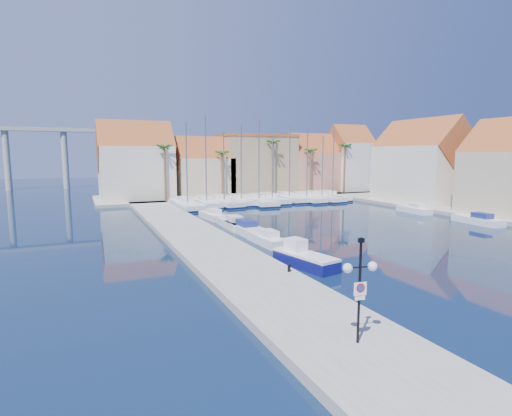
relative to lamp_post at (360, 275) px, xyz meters
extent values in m
plane|color=black|center=(8.82, 12.19, -3.40)|extent=(260.00, 260.00, 0.00)
cube|color=gray|center=(-0.18, 25.69, -3.15)|extent=(6.00, 77.00, 0.50)
cube|color=gray|center=(18.82, 60.19, -3.15)|extent=(54.00, 16.00, 0.50)
cube|color=gray|center=(40.82, 27.19, -3.15)|extent=(12.00, 60.00, 0.50)
cylinder|color=black|center=(0.00, 0.01, -0.69)|extent=(0.11, 0.11, 4.41)
cylinder|color=black|center=(-0.27, 0.05, 0.30)|extent=(0.55, 0.15, 0.06)
cylinder|color=black|center=(0.27, -0.04, 0.30)|extent=(0.55, 0.15, 0.06)
sphere|color=white|center=(-0.54, 0.10, 0.30)|extent=(0.40, 0.40, 0.40)
sphere|color=white|center=(0.54, -0.09, 0.30)|extent=(0.40, 0.40, 0.40)
cube|color=black|center=(0.00, 0.01, 1.41)|extent=(0.26, 0.17, 0.18)
cube|color=white|center=(-0.01, -0.06, -0.58)|extent=(0.55, 0.13, 0.55)
cylinder|color=red|center=(-0.01, -0.09, -0.53)|extent=(0.37, 0.08, 0.38)
cylinder|color=#1933A5|center=(-0.02, -0.10, -0.53)|extent=(0.26, 0.06, 0.26)
cube|color=white|center=(-0.01, -0.06, -0.97)|extent=(0.44, 0.11, 0.15)
cylinder|color=black|center=(2.22, 10.00, -2.64)|extent=(0.21, 0.21, 0.52)
cube|color=navy|center=(4.72, 12.11, -2.99)|extent=(2.85, 5.71, 0.82)
cube|color=white|center=(4.72, 12.11, -2.49)|extent=(2.85, 5.71, 0.18)
cube|color=white|center=(4.51, 13.18, -1.99)|extent=(1.44, 1.66, 1.00)
cube|color=white|center=(5.29, 19.96, -3.00)|extent=(1.83, 5.30, 0.80)
cube|color=white|center=(5.30, 19.43, -2.30)|extent=(1.23, 1.87, 0.60)
cube|color=white|center=(5.54, 26.16, -3.00)|extent=(2.32, 6.83, 0.80)
cube|color=navy|center=(5.56, 25.48, -2.30)|extent=(1.57, 2.41, 0.60)
cube|color=white|center=(5.44, 29.23, -3.00)|extent=(2.23, 6.32, 0.80)
cube|color=white|center=(5.42, 28.60, -2.30)|extent=(1.48, 2.24, 0.60)
cube|color=white|center=(5.11, 35.65, -3.00)|extent=(2.21, 5.63, 0.80)
cube|color=white|center=(5.16, 35.10, -2.30)|extent=(1.39, 2.02, 0.60)
cube|color=white|center=(32.82, 19.61, -3.00)|extent=(2.29, 6.11, 0.80)
cube|color=navy|center=(32.78, 19.01, -2.30)|extent=(1.47, 2.18, 0.60)
cube|color=white|center=(32.82, 29.51, -3.00)|extent=(2.09, 5.54, 0.80)
cube|color=white|center=(32.78, 28.97, -2.30)|extent=(1.34, 1.98, 0.60)
cube|color=white|center=(4.66, 47.37, -2.90)|extent=(3.09, 11.66, 1.00)
cube|color=#0B1739|center=(4.66, 47.37, -3.22)|extent=(3.15, 11.72, 0.28)
cube|color=white|center=(4.65, 48.53, -2.10)|extent=(2.14, 3.50, 0.60)
cylinder|color=slate|center=(4.66, 46.78, 3.56)|extent=(0.20, 0.20, 11.91)
cube|color=white|center=(8.04, 48.50, -2.90)|extent=(3.01, 10.44, 1.00)
cube|color=#0B1739|center=(8.04, 48.50, -3.22)|extent=(3.07, 10.50, 0.28)
cube|color=white|center=(8.07, 49.54, -2.10)|extent=(1.98, 3.16, 0.60)
cylinder|color=slate|center=(8.03, 47.99, 4.17)|extent=(0.20, 0.20, 13.14)
cube|color=white|center=(10.86, 48.32, -2.90)|extent=(3.59, 11.35, 1.00)
cube|color=#0B1739|center=(10.86, 48.32, -3.22)|extent=(3.65, 11.42, 0.28)
cube|color=white|center=(10.79, 49.44, -2.10)|extent=(2.24, 3.48, 0.60)
cylinder|color=slate|center=(10.90, 47.76, 2.93)|extent=(0.20, 0.20, 10.66)
cube|color=white|center=(13.96, 48.47, -2.90)|extent=(2.69, 9.57, 1.00)
cube|color=#0B1739|center=(13.96, 48.47, -3.22)|extent=(2.75, 9.63, 0.28)
cube|color=white|center=(13.99, 49.42, -2.10)|extent=(1.80, 2.89, 0.60)
cylinder|color=slate|center=(13.95, 47.99, 3.58)|extent=(0.20, 0.20, 11.96)
cube|color=white|center=(16.64, 47.39, -2.90)|extent=(4.10, 12.20, 1.00)
cube|color=#0B1739|center=(16.64, 47.39, -3.22)|extent=(4.17, 12.27, 0.28)
cube|color=white|center=(16.74, 48.58, -2.10)|extent=(2.47, 3.76, 0.60)
cylinder|color=slate|center=(16.59, 46.79, 3.83)|extent=(0.20, 0.20, 12.45)
cube|color=white|center=(19.63, 48.54, -2.90)|extent=(2.69, 10.25, 1.00)
cube|color=#0B1739|center=(19.63, 48.54, -3.22)|extent=(2.75, 10.31, 0.28)
cube|color=white|center=(19.63, 49.57, -2.10)|extent=(1.87, 3.08, 0.60)
cylinder|color=slate|center=(19.63, 48.03, 2.87)|extent=(0.20, 0.20, 10.54)
cube|color=white|center=(23.01, 48.71, -2.90)|extent=(2.68, 9.93, 1.00)
cube|color=#0B1739|center=(23.01, 48.71, -3.22)|extent=(2.74, 9.99, 0.28)
cube|color=white|center=(23.00, 49.70, -2.10)|extent=(1.83, 2.99, 0.60)
cylinder|color=slate|center=(23.01, 48.22, 3.59)|extent=(0.20, 0.20, 11.97)
cube|color=white|center=(25.87, 47.67, -2.90)|extent=(2.94, 10.60, 1.00)
cube|color=#0B1739|center=(25.87, 47.67, -3.22)|extent=(3.00, 10.66, 0.28)
cube|color=white|center=(25.89, 48.73, -2.10)|extent=(1.98, 3.20, 0.60)
cylinder|color=slate|center=(25.86, 47.15, 4.20)|extent=(0.20, 0.20, 13.20)
cube|color=white|center=(29.08, 47.90, -2.90)|extent=(3.61, 11.69, 1.00)
cube|color=#0B1739|center=(29.08, 47.90, -3.22)|extent=(3.67, 11.76, 0.28)
cube|color=white|center=(29.02, 49.06, -2.10)|extent=(2.28, 3.57, 0.60)
cylinder|color=slate|center=(29.11, 47.33, 2.82)|extent=(0.20, 0.20, 10.43)
cube|color=white|center=(31.64, 48.20, -2.90)|extent=(2.95, 9.95, 1.00)
cube|color=#0B1739|center=(31.64, 48.20, -3.22)|extent=(3.01, 10.02, 0.28)
cube|color=white|center=(31.68, 49.19, -2.10)|extent=(1.91, 3.03, 0.60)
cylinder|color=slate|center=(31.62, 47.71, 3.59)|extent=(0.20, 0.20, 11.97)
cube|color=beige|center=(-1.18, 59.19, 1.60)|extent=(12.00, 9.00, 9.00)
cube|color=#994621|center=(-1.18, 59.19, 6.10)|extent=(12.30, 9.00, 9.00)
cube|color=beige|center=(10.82, 59.19, 0.60)|extent=(10.00, 8.00, 7.00)
cube|color=#994621|center=(10.82, 59.19, 4.10)|extent=(10.30, 8.00, 8.00)
cube|color=#98815D|center=(21.82, 60.19, 2.60)|extent=(14.00, 10.00, 11.00)
cube|color=#994621|center=(21.82, 60.19, 8.35)|extent=(14.20, 10.20, 0.50)
cube|color=tan|center=(33.82, 59.19, 1.10)|extent=(10.00, 8.00, 8.00)
cube|color=#994621|center=(33.82, 59.19, 5.10)|extent=(10.30, 8.00, 8.00)
cube|color=silver|center=(42.82, 58.19, 2.10)|extent=(8.00, 8.00, 10.00)
cube|color=#994621|center=(42.82, 58.19, 7.10)|extent=(8.30, 8.00, 8.00)
cube|color=beige|center=(40.82, 36.19, 1.60)|extent=(9.00, 14.00, 9.00)
cube|color=#994621|center=(40.82, 36.19, 6.10)|extent=(9.00, 14.30, 9.00)
cylinder|color=brown|center=(2.82, 54.19, 1.60)|extent=(0.36, 0.36, 9.00)
sphere|color=#215A19|center=(2.82, 54.19, 5.95)|extent=(2.60, 2.60, 2.60)
cylinder|color=brown|center=(12.82, 54.19, 1.10)|extent=(0.36, 0.36, 8.00)
sphere|color=#215A19|center=(12.82, 54.19, 4.95)|extent=(2.60, 2.60, 2.60)
cylinder|color=brown|center=(22.82, 54.19, 2.10)|extent=(0.36, 0.36, 10.00)
sphere|color=#215A19|center=(22.82, 54.19, 6.95)|extent=(2.60, 2.60, 2.60)
cylinder|color=brown|center=(30.82, 54.19, 1.35)|extent=(0.36, 0.36, 8.50)
sphere|color=#215A19|center=(30.82, 54.19, 5.45)|extent=(2.60, 2.60, 2.60)
cylinder|color=brown|center=(38.82, 54.19, 1.85)|extent=(0.36, 0.36, 9.50)
sphere|color=#215A19|center=(38.82, 54.19, 6.45)|extent=(2.60, 2.60, 2.60)
cylinder|color=#9E9E99|center=(-25.18, 94.19, 3.60)|extent=(1.40, 1.40, 14.00)
cylinder|color=#9E9E99|center=(-13.18, 94.19, 3.60)|extent=(1.40, 1.40, 14.00)
camera|label=1|loc=(-10.09, -12.51, 4.79)|focal=28.00mm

